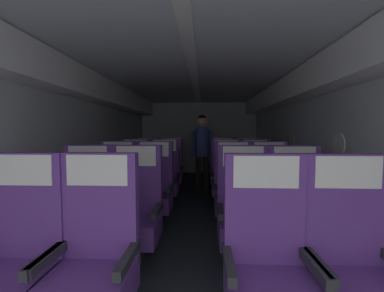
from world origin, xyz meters
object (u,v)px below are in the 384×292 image
Objects in this scene: seat_d_right_window at (226,178)px; seat_e_right_window at (222,170)px; seat_a_right_window at (268,266)px; seat_b_left_window at (85,212)px; seat_b_right_window at (244,214)px; seat_c_left_window at (116,190)px; seat_c_right_aisle at (270,191)px; seat_b_right_aisle at (296,215)px; seat_a_right_aisle at (353,267)px; flight_attendant at (202,145)px; seat_a_left_window at (16,259)px; seat_d_left_window at (135,177)px; seat_e_left_window at (147,169)px; seat_b_left_aisle at (135,212)px; seat_e_right_aisle at (247,170)px; seat_e_left_aisle at (170,169)px; seat_c_left_aisle at (153,190)px; seat_c_right_window at (233,191)px; seat_d_left_aisle at (164,178)px; seat_d_right_aisle at (256,178)px; seat_a_left_aisle at (93,260)px.

seat_e_right_window is (-0.00, 0.89, 0.00)m from seat_d_right_window.
seat_a_right_window is 1.00× the size of seat_b_left_window.
seat_d_right_window is at bearing 90.08° from seat_b_right_window.
seat_c_left_window and seat_c_right_aisle have the same top height.
seat_b_right_aisle is 0.50m from seat_b_right_window.
seat_b_right_window is at bearing 0.50° from seat_b_left_window.
seat_a_right_aisle is at bearing -90.12° from seat_b_right_aisle.
seat_c_right_aisle is 1.99m from flight_attendant.
seat_d_left_window is at bearing 90.37° from seat_a_left_window.
seat_a_left_window is at bearing -89.99° from seat_e_left_window.
seat_b_left_aisle is at bearing -60.59° from seat_c_left_window.
seat_b_right_aisle is 2.72m from seat_e_right_aisle.
seat_b_right_aisle is at bearing -52.70° from seat_e_left_window.
seat_b_right_window is 1.00× the size of seat_e_left_aisle.
seat_c_left_aisle and seat_c_right_window have the same top height.
seat_d_left_aisle is at bearing 79.60° from seat_a_left_window.
seat_d_right_window is 1.00× the size of seat_e_right_aisle.
seat_d_right_window is (1.57, 2.73, 0.00)m from seat_a_left_window.
seat_e_right_window is (-0.50, 2.72, 0.00)m from seat_b_right_aisle.
seat_c_right_aisle is (-0.00, 0.92, 0.00)m from seat_b_right_aisle.
seat_a_right_window is 1.00× the size of seat_e_right_aisle.
seat_a_right_aisle is 1.86m from seat_c_right_window.
seat_d_right_aisle and seat_e_left_window have the same top height.
seat_b_left_aisle is (0.50, -0.00, 0.00)m from seat_b_left_window.
flight_attendant is (-0.41, 3.52, 0.52)m from seat_a_right_window.
seat_b_left_aisle and seat_b_right_window have the same top height.
seat_d_left_aisle is at bearing 90.01° from seat_b_left_aisle.
seat_b_left_window and seat_e_right_aisle have the same top height.
seat_d_right_window is at bearing 1.23° from seat_d_left_aisle.
seat_d_left_aisle is (-1.57, 0.89, 0.00)m from seat_c_right_aisle.
seat_e_right_aisle is (2.09, 0.89, 0.00)m from seat_d_left_window.
seat_c_right_aisle is 1.80m from seat_d_left_aisle.
seat_a_right_aisle is 1.81m from seat_c_right_aisle.
seat_e_left_window is at bearing 89.93° from seat_b_left_window.
seat_a_left_window is at bearing -127.19° from seat_d_right_aisle.
seat_a_left_aisle is 0.71× the size of flight_attendant.
seat_b_left_window is 2.41m from seat_d_right_window.
seat_b_left_window and seat_c_left_window have the same top height.
seat_e_right_aisle is at bearing 89.89° from seat_c_right_aisle.
seat_a_left_aisle is 1.07m from seat_a_right_window.
seat_c_left_window is 1.00× the size of seat_c_left_aisle.
seat_a_left_aisle is 2.40m from seat_c_right_aisle.
seat_b_left_window and seat_c_left_aisle have the same top height.
seat_d_right_aisle is at bearing 61.80° from seat_c_right_window.
seat_c_left_aisle is 0.88m from seat_d_left_aisle.
seat_e_right_aisle is at bearing 48.68° from seat_c_left_aisle.
seat_d_right_window is 1.41m from seat_e_left_aisle.
seat_a_right_aisle and seat_d_left_aisle have the same top height.
seat_c_left_aisle is (-1.57, 0.93, 0.00)m from seat_b_right_aisle.
seat_d_left_aisle is at bearing -179.68° from seat_d_right_aisle.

